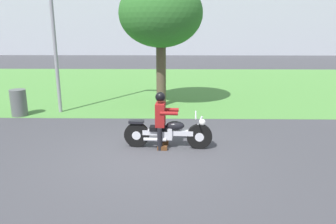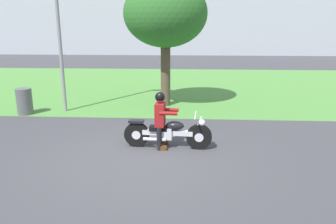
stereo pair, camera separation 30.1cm
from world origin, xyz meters
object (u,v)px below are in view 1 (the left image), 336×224
at_px(tree_roadside, 161,14).
at_px(trash_can, 19,103).
at_px(rider_lead, 161,116).
at_px(motorcycle_lead, 168,133).

relative_size(tree_roadside, trash_can, 5.10).
height_order(rider_lead, tree_roadside, tree_roadside).
relative_size(motorcycle_lead, trash_can, 2.45).
bearing_deg(rider_lead, trash_can, 153.27).
xyz_separation_m(motorcycle_lead, rider_lead, (-0.17, 0.01, 0.43)).
bearing_deg(trash_can, rider_lead, -30.31).
distance_m(rider_lead, trash_can, 5.58).
bearing_deg(rider_lead, tree_roadside, 95.76).
bearing_deg(tree_roadside, motorcycle_lead, -85.63).
relative_size(motorcycle_lead, rider_lead, 1.55).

